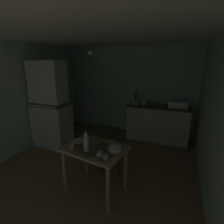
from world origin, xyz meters
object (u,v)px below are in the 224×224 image
object	(u,v)px
mixing_bowl_counter	(135,103)
serving_bowl_wide	(115,149)
dining_table	(95,155)
glass_bottle	(86,143)
sink_basin	(178,105)
chair_far_side	(112,148)
teacup_cream	(71,146)
hand_pump	(136,97)
hutch_cabinet	(50,108)

from	to	relation	value
mixing_bowl_counter	serving_bowl_wide	xyz separation A→B (m)	(0.29, -2.27, -0.18)
dining_table	glass_bottle	distance (m)	0.28
sink_basin	dining_table	bearing A→B (deg)	-115.26
chair_far_side	serving_bowl_wide	size ratio (longest dim) A/B	5.02
mixing_bowl_counter	teacup_cream	distance (m)	2.48
serving_bowl_wide	glass_bottle	distance (m)	0.43
sink_basin	hand_pump	distance (m)	1.09
hand_pump	glass_bottle	distance (m)	2.53
hutch_cabinet	teacup_cream	xyz separation A→B (m)	(1.40, -1.18, -0.15)
sink_basin	serving_bowl_wide	world-z (taller)	sink_basin
dining_table	hand_pump	bearing A→B (deg)	89.48
serving_bowl_wide	sink_basin	bearing A→B (deg)	71.11
hand_pump	chair_far_side	bearing A→B (deg)	-89.02
serving_bowl_wide	teacup_cream	size ratio (longest dim) A/B	2.36
chair_far_side	serving_bowl_wide	xyz separation A→B (m)	(0.26, -0.53, 0.29)
hand_pump	chair_far_side	world-z (taller)	hand_pump
chair_far_side	hand_pump	bearing A→B (deg)	90.98
hand_pump	teacup_cream	distance (m)	2.59
mixing_bowl_counter	dining_table	world-z (taller)	mixing_bowl_counter
sink_basin	teacup_cream	distance (m)	2.88
mixing_bowl_counter	hutch_cabinet	bearing A→B (deg)	-143.51
teacup_cream	dining_table	bearing A→B (deg)	26.98
chair_far_side	teacup_cream	xyz separation A→B (m)	(-0.36, -0.71, 0.31)
serving_bowl_wide	teacup_cream	xyz separation A→B (m)	(-0.62, -0.18, 0.01)
sink_basin	chair_far_side	world-z (taller)	sink_basin
hutch_cabinet	sink_basin	size ratio (longest dim) A/B	4.64
hand_pump	teacup_cream	bearing A→B (deg)	-97.37
hutch_cabinet	dining_table	distance (m)	2.01
hand_pump	chair_far_side	distance (m)	1.93
hutch_cabinet	hand_pump	size ratio (longest dim) A/B	5.23
hutch_cabinet	chair_far_side	bearing A→B (deg)	-14.83
hutch_cabinet	serving_bowl_wide	bearing A→B (deg)	-26.25
hutch_cabinet	sink_basin	world-z (taller)	hutch_cabinet
serving_bowl_wide	chair_far_side	bearing A→B (deg)	116.15
glass_bottle	dining_table	bearing A→B (deg)	58.53
chair_far_side	hutch_cabinet	bearing A→B (deg)	165.17
teacup_cream	serving_bowl_wide	bearing A→B (deg)	16.38
mixing_bowl_counter	teacup_cream	xyz separation A→B (m)	(-0.33, -2.46, -0.16)
hand_pump	glass_bottle	size ratio (longest dim) A/B	1.37
dining_table	chair_far_side	bearing A→B (deg)	84.51
hutch_cabinet	hand_pump	world-z (taller)	hutch_cabinet
teacup_cream	glass_bottle	world-z (taller)	glass_bottle
sink_basin	chair_far_side	distance (m)	2.14
dining_table	chair_far_side	xyz separation A→B (m)	(0.05, 0.56, -0.14)
chair_far_side	glass_bottle	distance (m)	0.79
glass_bottle	hutch_cabinet	bearing A→B (deg)	144.90
teacup_cream	sink_basin	bearing A→B (deg)	60.52
sink_basin	hand_pump	world-z (taller)	hand_pump
hand_pump	dining_table	world-z (taller)	hand_pump
sink_basin	mixing_bowl_counter	size ratio (longest dim) A/B	2.01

